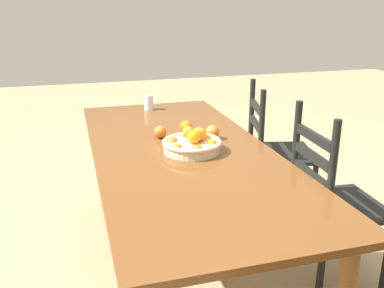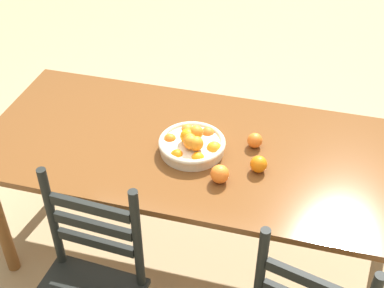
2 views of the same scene
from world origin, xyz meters
The scene contains 9 objects.
ground_plane centered at (0.00, 0.00, 0.00)m, with size 12.00×12.00×0.00m, color tan.
dining_table centered at (0.00, 0.00, 0.65)m, with size 2.05×0.88×0.73m.
chair_near_window centered at (0.30, 0.71, 0.46)m, with size 0.44×0.44×0.96m.
chair_by_cabinet centered at (-0.50, 0.79, 0.45)m, with size 0.52×0.52×0.93m.
fruit_bowl centered at (0.05, 0.04, 0.77)m, with size 0.30×0.30×0.13m.
orange_loose_0 centered at (-0.26, 0.09, 0.76)m, with size 0.07×0.07×0.07m, color orange.
orange_loose_1 centered at (-0.21, -0.07, 0.76)m, with size 0.07×0.07×0.07m, color orange.
orange_loose_2 centered at (-0.11, 0.20, 0.77)m, with size 0.08×0.08×0.08m, color orange.
drinking_glass centered at (-0.86, -0.01, 0.78)m, with size 0.06×0.06×0.10m, color silver.
Camera 1 is at (1.97, -0.52, 1.44)m, focal length 39.73 mm.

